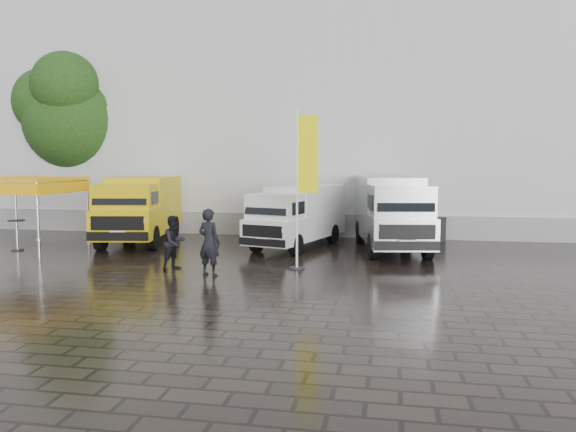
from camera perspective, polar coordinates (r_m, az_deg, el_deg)
name	(u,v)px	position (r m, az deg, el deg)	size (l,w,h in m)	color
ground	(301,271)	(16.87, 1.31, -5.65)	(120.00, 120.00, 0.00)	black
exhibition_hall	(382,113)	(32.46, 9.52, 10.27)	(44.00, 16.00, 12.00)	silver
hall_plinth	(376,226)	(24.45, 8.96, -1.05)	(44.00, 0.15, 1.00)	gray
van_yellow	(140,210)	(23.29, -14.82, 0.55)	(2.21, 5.73, 2.65)	gold
van_white	(297,217)	(21.44, 0.95, -0.09)	(1.81, 5.42, 2.35)	silver
van_silver	(391,214)	(21.12, 10.42, 0.24)	(2.09, 6.26, 2.71)	#A7A9AC
canopy_tent	(23,182)	(22.88, -25.29, 3.15)	(3.38, 3.38, 2.69)	silver
flagpole	(303,181)	(16.97, 1.53, 3.61)	(0.88, 0.50, 4.86)	black
tree	(74,115)	(29.72, -20.88, 9.57)	(4.82, 4.82, 8.65)	black
cocktail_table	(17,235)	(23.01, -25.83, -1.78)	(0.60, 0.60, 1.13)	black
wheelie_bin	(439,229)	(24.17, 15.07, -1.26)	(0.59, 0.59, 0.99)	black
person_front	(209,242)	(16.24, -8.02, -2.65)	(0.71, 0.47, 1.95)	black
person_tent	(174,243)	(17.42, -11.47, -2.66)	(0.80, 0.62, 1.64)	black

